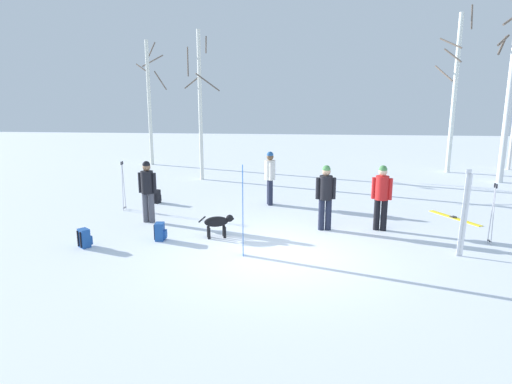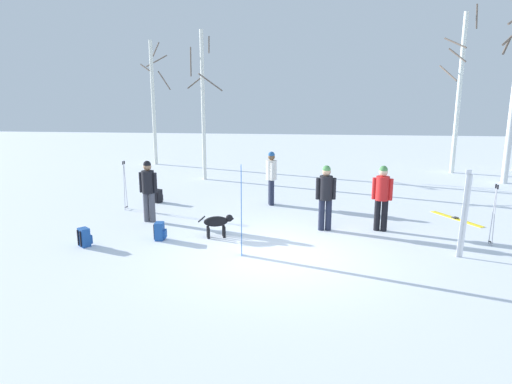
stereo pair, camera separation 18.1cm
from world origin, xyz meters
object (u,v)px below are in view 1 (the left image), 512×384
object	(u,v)px
ski_pair_planted_0	(243,211)
birch_tree_0	(150,101)
ski_pair_lying_0	(454,218)
birch_tree_1	(200,104)
person_0	(326,193)
dog	(218,222)
ski_pair_planted_1	(464,214)
ski_poles_0	(493,212)
backpack_0	(156,196)
backpack_1	(84,238)
birch_tree_3	(511,82)
person_1	(270,175)
water_bottle_0	(151,210)
ski_poles_1	(123,184)
person_2	(147,188)
person_3	(382,194)
birch_tree_2	(454,92)
backpack_2	(160,232)

from	to	relation	value
ski_pair_planted_0	birch_tree_0	world-z (taller)	birch_tree_0
ski_pair_lying_0	birch_tree_1	distance (m)	10.40
person_0	ski_pair_planted_0	xyz separation A→B (m)	(-1.90, -2.10, 0.03)
dog	ski_pair_planted_1	size ratio (longest dim) A/B	0.45
ski_pair_planted_0	ski_poles_0	xyz separation A→B (m)	(5.75, 1.33, -0.23)
backpack_0	backpack_1	xyz separation A→B (m)	(-0.31, -4.39, 0.00)
birch_tree_1	birch_tree_3	bearing A→B (deg)	2.31
birch_tree_1	ski_pair_planted_1	bearing A→B (deg)	-47.81
person_1	water_bottle_0	bearing A→B (deg)	-157.79
person_1	birch_tree_0	bearing A→B (deg)	129.43
ski_poles_1	ski_pair_lying_0	bearing A→B (deg)	-0.25
birch_tree_0	person_2	bearing A→B (deg)	-72.51
person_3	backpack_0	size ratio (longest dim) A/B	3.90
person_1	ski_poles_0	size ratio (longest dim) A/B	1.17
person_0	ski_poles_1	world-z (taller)	person_0
backpack_1	ski_poles_1	bearing A→B (deg)	96.28
person_3	birch_tree_2	distance (m)	10.69
ski_poles_1	birch_tree_1	world-z (taller)	birch_tree_1
water_bottle_0	birch_tree_2	size ratio (longest dim) A/B	0.03
birch_tree_0	birch_tree_1	distance (m)	5.00
backpack_2	birch_tree_3	distance (m)	14.63
person_3	ski_poles_1	distance (m)	7.58
person_2	backpack_2	xyz separation A→B (m)	(0.79, -1.53, -0.77)
person_2	backpack_2	bearing A→B (deg)	-62.60
backpack_0	dog	bearing A→B (deg)	-51.86
ski_poles_0	backpack_0	distance (m)	9.75
ski_poles_0	backpack_0	size ratio (longest dim) A/B	3.32
birch_tree_0	backpack_2	bearing A→B (deg)	-71.13
dog	ski_poles_0	bearing A→B (deg)	1.12
backpack_2	birch_tree_1	world-z (taller)	birch_tree_1
person_3	ski_poles_0	world-z (taller)	person_3
person_2	ski_poles_1	size ratio (longest dim) A/B	1.14
backpack_2	ski_poles_0	bearing A→B (deg)	3.50
dog	person_2	bearing A→B (deg)	151.43
person_3	ski_poles_0	xyz separation A→B (m)	(2.41, -0.88, -0.20)
ski_poles_1	ski_pair_planted_0	bearing A→B (deg)	-41.29
ski_poles_0	birch_tree_2	distance (m)	10.78
ski_pair_planted_0	birch_tree_0	size ratio (longest dim) A/B	0.34
ski_pair_planted_1	ski_poles_1	distance (m)	9.45
person_2	ski_poles_0	size ratio (longest dim) A/B	1.17
person_0	birch_tree_2	world-z (taller)	birch_tree_2
dog	backpack_2	xyz separation A→B (m)	(-1.37, -0.35, -0.17)
ski_poles_1	birch_tree_2	bearing A→B (deg)	33.30
person_2	ski_pair_lying_0	size ratio (longest dim) A/B	1.03
person_3	birch_tree_1	size ratio (longest dim) A/B	0.29
backpack_1	birch_tree_2	bearing A→B (deg)	44.18
person_2	birch_tree_3	xyz separation A→B (m)	(12.18, 6.87, 2.96)
backpack_2	person_0	bearing A→B (deg)	17.30
person_1	person_2	distance (m)	3.97
birch_tree_1	birch_tree_3	xyz separation A→B (m)	(12.05, 0.49, 0.84)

